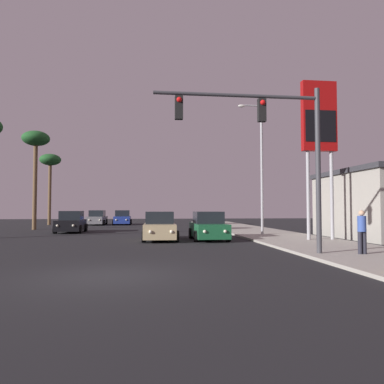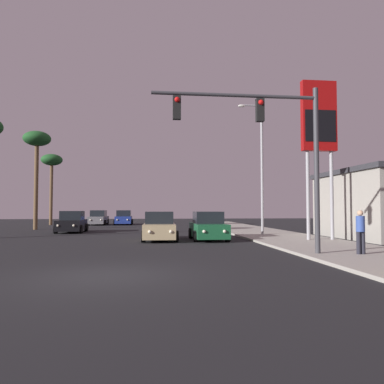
{
  "view_description": "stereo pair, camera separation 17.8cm",
  "coord_description": "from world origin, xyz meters",
  "px_view_note": "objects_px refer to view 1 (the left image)",
  "views": [
    {
      "loc": [
        1.07,
        -10.53,
        1.84
      ],
      "look_at": [
        3.99,
        14.05,
        2.96
      ],
      "focal_mm": 35.0,
      "sensor_mm": 36.0,
      "label": 1
    },
    {
      "loc": [
        1.25,
        -10.55,
        1.84
      ],
      "look_at": [
        3.99,
        14.05,
        2.96
      ],
      "focal_mm": 35.0,
      "sensor_mm": 36.0,
      "label": 2
    }
  ],
  "objects_px": {
    "traffic_light_mast": "(273,136)",
    "street_lamp": "(260,161)",
    "car_blue": "(123,218)",
    "palm_tree_far": "(50,163)",
    "car_grey": "(97,218)",
    "car_black": "(71,223)",
    "gas_station_sign": "(319,125)",
    "pedestrian_on_sidewalk": "(362,230)",
    "car_green": "(208,227)",
    "palm_tree_mid": "(36,144)",
    "car_tan": "(160,227)"
  },
  "relations": [
    {
      "from": "pedestrian_on_sidewalk",
      "to": "palm_tree_mid",
      "type": "height_order",
      "value": "palm_tree_mid"
    },
    {
      "from": "car_blue",
      "to": "car_green",
      "type": "bearing_deg",
      "value": 105.52
    },
    {
      "from": "car_black",
      "to": "car_blue",
      "type": "xyz_separation_m",
      "value": [
        3.02,
        14.13,
        0.0
      ]
    },
    {
      "from": "car_green",
      "to": "pedestrian_on_sidewalk",
      "type": "distance_m",
      "value": 9.68
    },
    {
      "from": "car_tan",
      "to": "palm_tree_far",
      "type": "relative_size",
      "value": 0.53
    },
    {
      "from": "car_green",
      "to": "car_black",
      "type": "bearing_deg",
      "value": -41.07
    },
    {
      "from": "car_grey",
      "to": "car_blue",
      "type": "height_order",
      "value": "same"
    },
    {
      "from": "traffic_light_mast",
      "to": "street_lamp",
      "type": "relative_size",
      "value": 0.73
    },
    {
      "from": "gas_station_sign",
      "to": "palm_tree_far",
      "type": "bearing_deg",
      "value": 130.47
    },
    {
      "from": "car_tan",
      "to": "street_lamp",
      "type": "height_order",
      "value": "street_lamp"
    },
    {
      "from": "car_grey",
      "to": "palm_tree_mid",
      "type": "height_order",
      "value": "palm_tree_mid"
    },
    {
      "from": "car_grey",
      "to": "street_lamp",
      "type": "distance_m",
      "value": 23.69
    },
    {
      "from": "car_green",
      "to": "street_lamp",
      "type": "xyz_separation_m",
      "value": [
        4.05,
        2.81,
        4.36
      ]
    },
    {
      "from": "car_black",
      "to": "car_blue",
      "type": "height_order",
      "value": "same"
    },
    {
      "from": "car_green",
      "to": "traffic_light_mast",
      "type": "bearing_deg",
      "value": 98.2
    },
    {
      "from": "street_lamp",
      "to": "palm_tree_far",
      "type": "xyz_separation_m",
      "value": [
        -18.84,
        19.7,
        1.97
      ]
    },
    {
      "from": "car_green",
      "to": "street_lamp",
      "type": "relative_size",
      "value": 0.48
    },
    {
      "from": "car_tan",
      "to": "car_green",
      "type": "bearing_deg",
      "value": -179.36
    },
    {
      "from": "car_grey",
      "to": "street_lamp",
      "type": "bearing_deg",
      "value": 127.17
    },
    {
      "from": "car_grey",
      "to": "traffic_light_mast",
      "type": "xyz_separation_m",
      "value": [
        10.56,
        -29.94,
        3.92
      ]
    },
    {
      "from": "car_blue",
      "to": "gas_station_sign",
      "type": "relative_size",
      "value": 0.48
    },
    {
      "from": "car_tan",
      "to": "gas_station_sign",
      "type": "xyz_separation_m",
      "value": [
        8.97,
        -1.99,
        5.86
      ]
    },
    {
      "from": "traffic_light_mast",
      "to": "car_black",
      "type": "bearing_deg",
      "value": 123.45
    },
    {
      "from": "car_tan",
      "to": "car_blue",
      "type": "distance_m",
      "value": 22.56
    },
    {
      "from": "gas_station_sign",
      "to": "pedestrian_on_sidewalk",
      "type": "height_order",
      "value": "gas_station_sign"
    },
    {
      "from": "car_green",
      "to": "palm_tree_far",
      "type": "relative_size",
      "value": 0.53
    },
    {
      "from": "car_green",
      "to": "palm_tree_far",
      "type": "distance_m",
      "value": 27.67
    },
    {
      "from": "gas_station_sign",
      "to": "palm_tree_mid",
      "type": "xyz_separation_m",
      "value": [
        -19.62,
        14.45,
        1.02
      ]
    },
    {
      "from": "car_grey",
      "to": "street_lamp",
      "type": "height_order",
      "value": "street_lamp"
    },
    {
      "from": "car_black",
      "to": "car_blue",
      "type": "bearing_deg",
      "value": -103.49
    },
    {
      "from": "traffic_light_mast",
      "to": "palm_tree_far",
      "type": "bearing_deg",
      "value": 117.62
    },
    {
      "from": "street_lamp",
      "to": "palm_tree_mid",
      "type": "height_order",
      "value": "street_lamp"
    },
    {
      "from": "car_black",
      "to": "palm_tree_mid",
      "type": "xyz_separation_m",
      "value": [
        -4.02,
        4.33,
        6.88
      ]
    },
    {
      "from": "car_green",
      "to": "palm_tree_mid",
      "type": "relative_size",
      "value": 0.49
    },
    {
      "from": "car_blue",
      "to": "palm_tree_mid",
      "type": "xyz_separation_m",
      "value": [
        -7.05,
        -9.8,
        6.88
      ]
    },
    {
      "from": "car_green",
      "to": "car_black",
      "type": "relative_size",
      "value": 1.0
    },
    {
      "from": "car_grey",
      "to": "car_blue",
      "type": "relative_size",
      "value": 1.0
    },
    {
      "from": "car_blue",
      "to": "pedestrian_on_sidewalk",
      "type": "height_order",
      "value": "pedestrian_on_sidewalk"
    },
    {
      "from": "car_blue",
      "to": "pedestrian_on_sidewalk",
      "type": "relative_size",
      "value": 2.59
    },
    {
      "from": "traffic_light_mast",
      "to": "palm_tree_mid",
      "type": "height_order",
      "value": "palm_tree_mid"
    },
    {
      "from": "car_green",
      "to": "car_tan",
      "type": "relative_size",
      "value": 1.0
    },
    {
      "from": "car_green",
      "to": "palm_tree_mid",
      "type": "bearing_deg",
      "value": -43.13
    },
    {
      "from": "street_lamp",
      "to": "pedestrian_on_sidewalk",
      "type": "xyz_separation_m",
      "value": [
        0.5,
        -11.35,
        -4.08
      ]
    },
    {
      "from": "gas_station_sign",
      "to": "traffic_light_mast",
      "type": "bearing_deg",
      "value": -128.34
    },
    {
      "from": "car_blue",
      "to": "palm_tree_far",
      "type": "height_order",
      "value": "palm_tree_far"
    },
    {
      "from": "traffic_light_mast",
      "to": "pedestrian_on_sidewalk",
      "type": "relative_size",
      "value": 3.93
    },
    {
      "from": "car_black",
      "to": "gas_station_sign",
      "type": "height_order",
      "value": "gas_station_sign"
    },
    {
      "from": "car_green",
      "to": "car_grey",
      "type": "height_order",
      "value": "same"
    },
    {
      "from": "car_blue",
      "to": "palm_tree_mid",
      "type": "relative_size",
      "value": 0.49
    },
    {
      "from": "gas_station_sign",
      "to": "palm_tree_far",
      "type": "relative_size",
      "value": 1.1
    }
  ]
}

